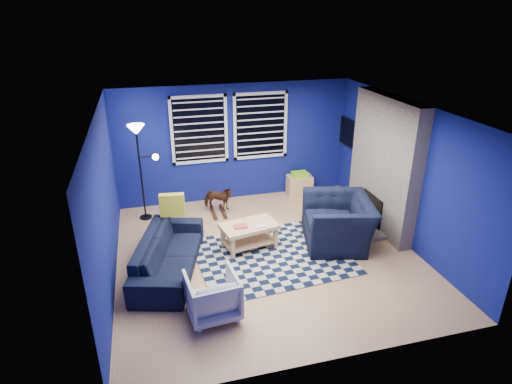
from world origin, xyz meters
TOP-DOWN VIEW (x-y plane):
  - floor at (0.00, 0.00)m, footprint 5.00×5.00m
  - ceiling at (0.00, 0.00)m, footprint 5.00×5.00m
  - wall_back at (0.00, 2.50)m, footprint 5.00×0.00m
  - wall_left at (-2.50, 0.00)m, footprint 0.00×5.00m
  - wall_right at (2.50, 0.00)m, footprint 0.00×5.00m
  - fireplace at (2.36, 0.50)m, footprint 0.65×2.00m
  - window_left at (-0.75, 2.46)m, footprint 1.17×0.06m
  - window_right at (0.55, 2.46)m, footprint 1.17×0.06m
  - tv at (2.45, 2.00)m, footprint 0.07×1.00m
  - rug at (0.06, -0.08)m, footprint 2.64×2.18m
  - sofa at (-1.65, -0.05)m, footprint 2.24×1.37m
  - armchair_big at (1.32, 0.06)m, footprint 1.51×1.39m
  - armchair_bent at (-1.16, -1.31)m, footprint 0.74×0.76m
  - rocking_horse at (-0.53, 1.78)m, footprint 0.51×0.68m
  - coffee_table at (-0.25, 0.29)m, footprint 1.05×0.73m
  - cabinet at (1.40, 2.25)m, footprint 0.57×0.41m
  - floor_lamp at (-1.96, 1.95)m, footprint 0.52×0.32m
  - throw_pillow at (-1.50, 0.68)m, footprint 0.43×0.18m

SIDE VIEW (x-z plane):
  - floor at x=0.00m, z-range 0.00..0.00m
  - rug at x=0.06m, z-range 0.00..0.02m
  - cabinet at x=1.40m, z-range -0.03..0.51m
  - sofa at x=-1.65m, z-range 0.00..0.61m
  - armchair_bent at x=-1.16m, z-range 0.00..0.63m
  - rocking_horse at x=-0.53m, z-range 0.07..0.59m
  - coffee_table at x=-0.25m, z-range 0.09..0.57m
  - armchair_big at x=1.32m, z-range 0.00..0.84m
  - throw_pillow at x=-1.50m, z-range 0.61..1.01m
  - fireplace at x=2.36m, z-range -0.05..2.45m
  - wall_back at x=0.00m, z-range -1.25..3.75m
  - wall_left at x=-2.50m, z-range -1.25..3.75m
  - wall_right at x=2.50m, z-range -1.25..3.75m
  - tv at x=2.45m, z-range 1.11..1.69m
  - floor_lamp at x=-1.96m, z-range 0.61..2.53m
  - window_left at x=-0.75m, z-range 0.89..2.31m
  - window_right at x=0.55m, z-range 0.89..2.31m
  - ceiling at x=0.00m, z-range 2.50..2.50m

